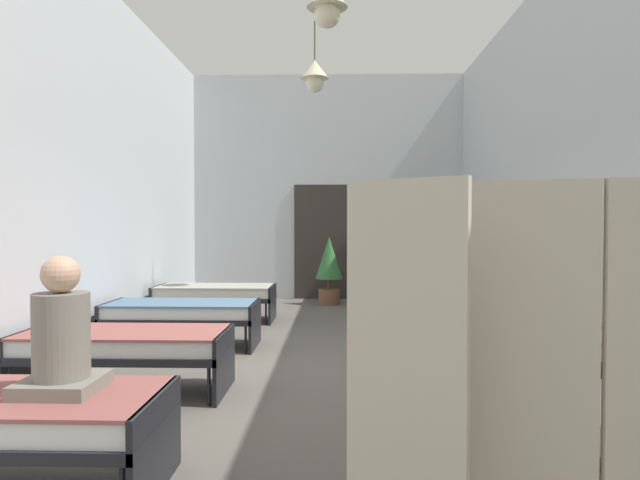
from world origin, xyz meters
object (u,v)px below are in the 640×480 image
object	(u,v)px
bed_right_row_0	(620,424)
bed_right_row_2	(463,314)
potted_plant	(329,265)
privacy_screen	(533,441)
bed_left_row_3	(215,294)
bed_right_row_3	(436,295)
bed_right_row_1	(512,348)
bed_left_row_2	(182,312)
patient_seated_secondary	(435,279)
bed_left_row_1	(125,345)
patient_seated_primary	(61,342)
nurse_near_aisle	(395,450)

from	to	relation	value
bed_right_row_0	bed_right_row_2	size ratio (longest dim) A/B	1.00
potted_plant	privacy_screen	distance (m)	8.92
bed_left_row_3	bed_right_row_3	size ratio (longest dim) A/B	1.00
bed_right_row_1	potted_plant	world-z (taller)	potted_plant
bed_right_row_1	bed_left_row_2	xyz separation A→B (m)	(-3.55, 1.90, 0.00)
patient_seated_secondary	potted_plant	world-z (taller)	patient_seated_secondary
bed_left_row_1	bed_right_row_2	world-z (taller)	same
bed_right_row_1	bed_left_row_3	bearing A→B (deg)	133.08
bed_left_row_1	bed_right_row_2	xyz separation A→B (m)	(3.55, 1.90, 0.00)
bed_left_row_2	patient_seated_primary	distance (m)	3.78
bed_right_row_0	privacy_screen	size ratio (longest dim) A/B	1.12
patient_seated_primary	privacy_screen	bearing A→B (deg)	-31.18
privacy_screen	bed_right_row_1	bearing A→B (deg)	88.76
bed_left_row_2	privacy_screen	xyz separation A→B (m)	(2.60, -5.11, 0.41)
bed_right_row_1	bed_right_row_3	xyz separation A→B (m)	(0.00, 3.80, 0.00)
bed_left_row_1	bed_right_row_2	size ratio (longest dim) A/B	1.00
bed_left_row_3	potted_plant	xyz separation A→B (m)	(1.82, 1.88, 0.33)
bed_left_row_1	patient_seated_primary	bearing A→B (deg)	-79.24
patient_seated_primary	bed_right_row_0	bearing A→B (deg)	-1.03
bed_right_row_0	bed_right_row_1	size ratio (longest dim) A/B	1.00
bed_left_row_3	privacy_screen	size ratio (longest dim) A/B	1.12
bed_right_row_2	bed_right_row_1	bearing A→B (deg)	-90.00
potted_plant	bed_right_row_3	bearing A→B (deg)	-47.27
bed_right_row_2	privacy_screen	distance (m)	5.21
bed_left_row_1	bed_right_row_3	bearing A→B (deg)	46.92
bed_right_row_0	bed_left_row_3	world-z (taller)	same
bed_left_row_1	patient_seated_secondary	world-z (taller)	patient_seated_secondary
bed_right_row_1	patient_seated_secondary	distance (m)	1.99
bed_right_row_3	privacy_screen	distance (m)	7.08
bed_left_row_1	bed_left_row_3	size ratio (longest dim) A/B	1.00
nurse_near_aisle	patient_seated_secondary	xyz separation A→B (m)	(0.98, 4.44, 0.34)
patient_seated_secondary	patient_seated_primary	bearing A→B (deg)	-127.21
bed_left_row_1	bed_left_row_2	size ratio (longest dim) A/B	1.00
patient_seated_secondary	potted_plant	xyz separation A→B (m)	(-1.38, 3.76, -0.10)
privacy_screen	bed_left_row_2	bearing A→B (deg)	132.29
bed_left_row_1	privacy_screen	bearing A→B (deg)	-50.92
bed_right_row_1	bed_left_row_3	world-z (taller)	same
bed_left_row_3	potted_plant	world-z (taller)	potted_plant
potted_plant	privacy_screen	size ratio (longest dim) A/B	0.78
bed_left_row_1	patient_seated_secondary	distance (m)	3.76
bed_right_row_1	bed_right_row_2	world-z (taller)	same
bed_left_row_1	nurse_near_aisle	world-z (taller)	nurse_near_aisle
bed_left_row_2	privacy_screen	bearing A→B (deg)	-62.98
bed_right_row_0	bed_right_row_3	size ratio (longest dim) A/B	1.00
bed_right_row_1	nurse_near_aisle	size ratio (longest dim) A/B	1.28
patient_seated_secondary	bed_left_row_3	bearing A→B (deg)	149.53
bed_right_row_3	patient_seated_secondary	xyz separation A→B (m)	(-0.35, -1.88, 0.43)
patient_seated_primary	bed_right_row_2	bearing A→B (deg)	49.44
bed_right_row_2	potted_plant	bearing A→B (deg)	114.64
potted_plant	bed_left_row_1	bearing A→B (deg)	-107.79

